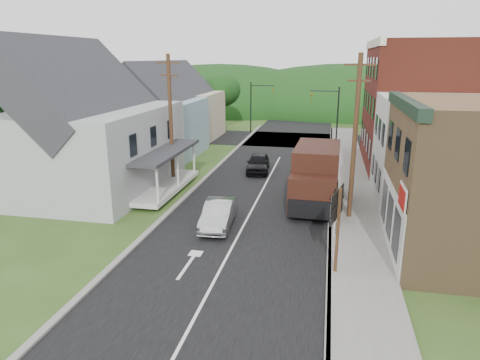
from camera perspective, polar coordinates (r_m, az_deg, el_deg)
The scene contains 24 objects.
ground at distance 22.10m, azimuth -0.14°, elevation -7.29°, with size 120.00×120.00×0.00m, color #2D4719.
road at distance 31.40m, azimuth 3.63°, elevation -0.19°, with size 9.00×90.00×0.02m, color black.
cross_road at distance 47.85m, azimuth 6.59°, elevation 5.38°, with size 60.00×9.00×0.02m, color black.
sidewalk_right at distance 29.23m, azimuth 14.59°, elevation -1.77°, with size 2.80×55.00×0.15m, color slate.
curb_right at distance 29.18m, azimuth 11.94°, elevation -1.63°, with size 0.20×55.00×0.15m, color slate.
curb_left at distance 30.50m, azimuth -5.59°, elevation -0.61°, with size 0.30×55.00×0.12m, color slate.
storefront_white at distance 28.80m, azimuth 25.87°, elevation 3.40°, with size 8.00×7.00×6.50m, color silver.
storefront_red at distance 37.72m, azimuth 22.88°, elevation 9.08°, with size 8.00×12.00×10.00m, color maroon.
house_gray at distance 30.85m, azimuth -20.19°, elevation 6.63°, with size 10.20×12.24×8.35m.
house_blue at distance 40.19m, azimuth -10.65°, elevation 8.52°, with size 7.14×8.16×7.28m.
house_cream at distance 48.74m, azimuth -7.18°, elevation 9.95°, with size 7.14×8.16×7.28m.
utility_pole_right at distance 23.76m, azimuth 15.06°, elevation 5.56°, with size 1.60×0.26×9.00m.
utility_pole_left at distance 30.12m, azimuth -9.22°, elevation 8.01°, with size 1.60×0.26×9.00m.
traffic_signal_right at distance 43.65m, azimuth 12.00°, elevation 9.11°, with size 2.87×0.20×6.00m.
traffic_signal_left at distance 51.32m, azimuth 2.23°, elevation 10.43°, with size 2.87×0.20×6.00m.
tree_left_b at distance 38.46m, azimuth -22.03°, elevation 9.11°, with size 4.80×4.80×6.94m.
tree_left_c at distance 46.21m, azimuth -18.78°, elevation 11.71°, with size 5.80×5.80×8.41m.
tree_left_d at distance 53.65m, azimuth -2.54°, elevation 11.88°, with size 4.80×4.80×6.94m.
forested_ridge at distance 75.49m, azimuth 8.63°, elevation 9.19°, with size 90.00×30.00×16.00m, color #10340F.
silver_sedan at distance 22.91m, azimuth -2.88°, elevation -4.59°, with size 1.46×4.18×1.38m, color #B1B2B6.
dark_sedan at distance 33.82m, azimuth 2.43°, elevation 2.27°, with size 1.69×4.21×1.44m, color black.
delivery_van at distance 26.25m, azimuth 10.07°, elevation 0.48°, with size 2.87×6.53×3.61m.
route_sign_cluster at distance 17.78m, azimuth 12.84°, elevation -4.96°, with size 0.56×2.03×3.63m.
warning_sign at distance 21.93m, azimuth 12.68°, elevation -3.18°, with size 0.26×0.62×2.40m.
Camera 1 is at (4.20, -19.86, 8.75)m, focal length 32.00 mm.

